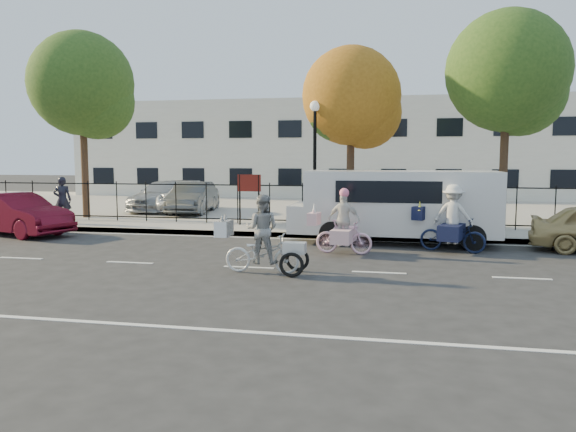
% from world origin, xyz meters
% --- Properties ---
extents(ground, '(120.00, 120.00, 0.00)m').
position_xyz_m(ground, '(0.00, 0.00, 0.00)').
color(ground, '#333334').
extents(road_markings, '(60.00, 9.52, 0.01)m').
position_xyz_m(road_markings, '(0.00, 0.00, 0.01)').
color(road_markings, silver).
rests_on(road_markings, ground).
extents(curb, '(60.00, 0.10, 0.15)m').
position_xyz_m(curb, '(0.00, 5.05, 0.07)').
color(curb, '#A8A399').
rests_on(curb, ground).
extents(sidewalk, '(60.00, 2.20, 0.15)m').
position_xyz_m(sidewalk, '(0.00, 6.10, 0.07)').
color(sidewalk, '#A8A399').
rests_on(sidewalk, ground).
extents(parking_lot, '(60.00, 15.60, 0.15)m').
position_xyz_m(parking_lot, '(0.00, 15.00, 0.07)').
color(parking_lot, '#A8A399').
rests_on(parking_lot, ground).
extents(iron_fence, '(58.00, 0.06, 1.50)m').
position_xyz_m(iron_fence, '(0.00, 7.20, 0.90)').
color(iron_fence, black).
rests_on(iron_fence, sidewalk).
extents(building, '(34.00, 10.00, 6.00)m').
position_xyz_m(building, '(0.00, 25.00, 3.00)').
color(building, silver).
rests_on(building, ground).
extents(lamppost, '(0.36, 0.36, 4.33)m').
position_xyz_m(lamppost, '(0.50, 6.80, 3.11)').
color(lamppost, black).
rests_on(lamppost, sidewalk).
extents(street_sign, '(0.85, 0.06, 1.80)m').
position_xyz_m(street_sign, '(-1.85, 6.80, 1.42)').
color(street_sign, black).
rests_on(street_sign, sidewalk).
extents(zebra_trike, '(2.03, 0.76, 1.75)m').
position_xyz_m(zebra_trike, '(0.46, -0.53, 0.68)').
color(zebra_trike, silver).
rests_on(zebra_trike, ground).
extents(unicorn_bike, '(1.76, 1.23, 1.75)m').
position_xyz_m(unicorn_bike, '(1.95, 2.30, 0.65)').
color(unicorn_bike, '#F4B9D7').
rests_on(unicorn_bike, ground).
extents(bull_bike, '(2.03, 1.43, 1.83)m').
position_xyz_m(bull_bike, '(4.81, 3.21, 0.73)').
color(bull_bike, '#101837').
rests_on(bull_bike, ground).
extents(white_van, '(6.10, 2.16, 2.16)m').
position_xyz_m(white_van, '(3.35, 4.50, 1.19)').
color(white_van, silver).
rests_on(white_van, ground).
extents(red_sedan, '(4.45, 2.70, 1.38)m').
position_xyz_m(red_sedan, '(-8.99, 3.80, 0.69)').
color(red_sedan, '#530918').
rests_on(red_sedan, ground).
extents(pedestrian, '(0.74, 0.63, 1.71)m').
position_xyz_m(pedestrian, '(-8.65, 5.89, 1.01)').
color(pedestrian, black).
rests_on(pedestrian, sidewalk).
extents(lot_car_a, '(2.12, 4.68, 1.33)m').
position_xyz_m(lot_car_a, '(-7.11, 11.37, 0.81)').
color(lot_car_a, '#9FA2A6').
rests_on(lot_car_a, parking_lot).
extents(lot_car_b, '(2.72, 4.78, 1.26)m').
position_xyz_m(lot_car_b, '(-5.85, 11.18, 0.78)').
color(lot_car_b, white).
rests_on(lot_car_b, parking_lot).
extents(lot_car_c, '(1.91, 4.21, 1.34)m').
position_xyz_m(lot_car_c, '(-5.41, 10.49, 0.82)').
color(lot_car_c, '#494D50').
rests_on(lot_car_c, parking_lot).
extents(lot_car_d, '(2.71, 4.46, 1.42)m').
position_xyz_m(lot_car_d, '(3.60, 10.86, 0.86)').
color(lot_car_d, '#B8BCC0').
rests_on(lot_car_d, parking_lot).
extents(tree_west, '(4.09, 4.09, 7.49)m').
position_xyz_m(tree_west, '(-8.87, 8.10, 5.24)').
color(tree_west, '#442D1D').
rests_on(tree_west, ground).
extents(tree_mid, '(3.59, 3.57, 6.54)m').
position_xyz_m(tree_mid, '(1.75, 8.19, 4.57)').
color(tree_mid, '#442D1D').
rests_on(tree_mid, ground).
extents(tree_east, '(4.09, 4.09, 7.49)m').
position_xyz_m(tree_east, '(7.01, 7.98, 5.25)').
color(tree_east, '#442D1D').
rests_on(tree_east, ground).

